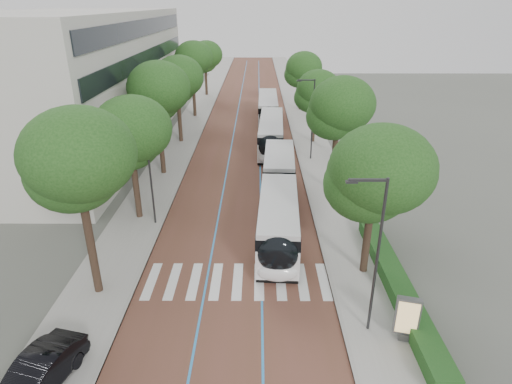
{
  "coord_description": "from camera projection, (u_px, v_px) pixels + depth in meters",
  "views": [
    {
      "loc": [
        1.35,
        -19.53,
        14.84
      ],
      "look_at": [
        1.24,
        8.37,
        2.4
      ],
      "focal_mm": 30.0,
      "sensor_mm": 36.0,
      "label": 1
    }
  ],
  "objects": [
    {
      "name": "zebra_crossing",
      "position": [
        238.0,
        281.0,
        24.78
      ],
      "size": [
        10.55,
        3.6,
        0.01
      ],
      "color": "silver",
      "rests_on": "ground"
    },
    {
      "name": "lead_bus",
      "position": [
        279.0,
        198.0,
        31.52
      ],
      "size": [
        3.44,
        18.5,
        3.2
      ],
      "rotation": [
        0.0,
        0.0,
        -0.05
      ],
      "color": "black",
      "rests_on": "ground"
    },
    {
      "name": "parked_car",
      "position": [
        37.0,
        376.0,
        17.39
      ],
      "size": [
        2.78,
        5.04,
        1.57
      ],
      "primitive_type": "imported",
      "rotation": [
        0.0,
        0.0,
        -0.25
      ],
      "color": "black",
      "rests_on": "sidewalk_left"
    },
    {
      "name": "ad_panel",
      "position": [
        407.0,
        318.0,
        19.92
      ],
      "size": [
        1.17,
        0.58,
        2.34
      ],
      "rotation": [
        0.0,
        0.0,
        -0.26
      ],
      "color": "#59595B",
      "rests_on": "sidewalk_right"
    },
    {
      "name": "lamp_post_left",
      "position": [
        150.0,
        171.0,
        29.53
      ],
      "size": [
        0.14,
        0.14,
        8.0
      ],
      "primitive_type": "cylinder",
      "color": "#2C2C2E",
      "rests_on": "sidewalk_left"
    },
    {
      "name": "trees_left",
      "position": [
        170.0,
        87.0,
        43.24
      ],
      "size": [
        5.48,
        60.41,
        9.91
      ],
      "color": "black",
      "rests_on": "ground"
    },
    {
      "name": "streetlight_near",
      "position": [
        375.0,
        246.0,
        19.16
      ],
      "size": [
        1.82,
        0.2,
        8.0
      ],
      "color": "#2C2C2E",
      "rests_on": "sidewalk_right"
    },
    {
      "name": "lane_line_right",
      "position": [
        259.0,
        116.0,
        60.4
      ],
      "size": [
        0.12,
        126.0,
        0.01
      ],
      "primitive_type": "cube",
      "color": "#277EC4",
      "rests_on": "road"
    },
    {
      "name": "road",
      "position": [
        248.0,
        116.0,
        60.41
      ],
      "size": [
        11.0,
        140.0,
        0.02
      ],
      "primitive_type": "cube",
      "color": "brown",
      "rests_on": "ground"
    },
    {
      "name": "streetlight_far",
      "position": [
        311.0,
        113.0,
        41.99
      ],
      "size": [
        1.82,
        0.2,
        8.0
      ],
      "color": "#2C2C2E",
      "rests_on": "sidewalk_right"
    },
    {
      "name": "ground",
      "position": [
        233.0,
        292.0,
        23.88
      ],
      "size": [
        160.0,
        160.0,
        0.0
      ],
      "primitive_type": "plane",
      "color": "#51544C",
      "rests_on": "ground"
    },
    {
      "name": "hedge",
      "position": [
        397.0,
        285.0,
        23.64
      ],
      "size": [
        1.2,
        14.0,
        0.8
      ],
      "primitive_type": "cube",
      "color": "#19491A",
      "rests_on": "sidewalk_right"
    },
    {
      "name": "kerb_left",
      "position": [
        209.0,
        116.0,
        60.41
      ],
      "size": [
        0.2,
        140.0,
        0.14
      ],
      "primitive_type": "cube",
      "color": "gray",
      "rests_on": "ground"
    },
    {
      "name": "bus_queued_0",
      "position": [
        271.0,
        135.0,
        46.46
      ],
      "size": [
        3.07,
        12.5,
        3.2
      ],
      "rotation": [
        0.0,
        0.0,
        -0.05
      ],
      "color": "white",
      "rests_on": "ground"
    },
    {
      "name": "trees_right",
      "position": [
        326.0,
        104.0,
        39.88
      ],
      "size": [
        5.7,
        47.47,
        9.12
      ],
      "color": "black",
      "rests_on": "ground"
    },
    {
      "name": "kerb_right",
      "position": [
        288.0,
        116.0,
        60.37
      ],
      "size": [
        0.2,
        140.0,
        0.14
      ],
      "primitive_type": "cube",
      "color": "gray",
      "rests_on": "ground"
    },
    {
      "name": "lane_line_left",
      "position": [
        237.0,
        116.0,
        60.41
      ],
      "size": [
        0.12,
        126.0,
        0.01
      ],
      "primitive_type": "cube",
      "color": "#277EC4",
      "rests_on": "road"
    },
    {
      "name": "sidewalk_left",
      "position": [
        195.0,
        116.0,
        60.42
      ],
      "size": [
        4.0,
        140.0,
        0.12
      ],
      "primitive_type": "cube",
      "color": "gray",
      "rests_on": "ground"
    },
    {
      "name": "sidewalk_right",
      "position": [
        301.0,
        116.0,
        60.36
      ],
      "size": [
        4.0,
        140.0,
        0.12
      ],
      "primitive_type": "cube",
      "color": "gray",
      "rests_on": "ground"
    },
    {
      "name": "office_building",
      "position": [
        67.0,
        80.0,
        46.68
      ],
      "size": [
        18.11,
        40.0,
        14.0
      ],
      "color": "#A5A499",
      "rests_on": "ground"
    },
    {
      "name": "bus_queued_1",
      "position": [
        268.0,
        109.0,
        57.72
      ],
      "size": [
        2.7,
        12.43,
        3.2
      ],
      "rotation": [
        0.0,
        0.0,
        -0.01
      ],
      "color": "white",
      "rests_on": "ground"
    }
  ]
}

